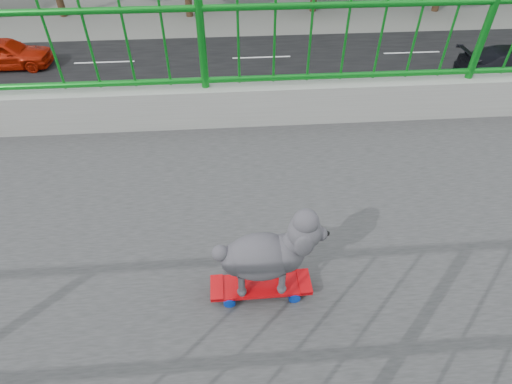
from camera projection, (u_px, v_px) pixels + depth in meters
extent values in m
cube|color=black|center=(274.00, 118.00, 16.61)|extent=(18.00, 90.00, 0.02)
cube|color=gray|center=(462.00, 95.00, 3.21)|extent=(0.20, 24.00, 0.30)
cylinder|color=#0D7A1B|center=(496.00, 1.00, 2.75)|extent=(0.04, 24.00, 0.04)
cylinder|color=#0D7A1B|center=(496.00, 1.00, 2.75)|extent=(0.06, 0.06, 1.10)
cube|color=red|center=(261.00, 285.00, 1.97)|extent=(0.15, 0.49, 0.02)
cube|color=#99999E|center=(229.00, 290.00, 1.97)|extent=(0.09, 0.03, 0.02)
cylinder|color=#072DAD|center=(229.00, 281.00, 2.02)|extent=(0.03, 0.06, 0.06)
sphere|color=yellow|center=(229.00, 281.00, 2.02)|extent=(0.02, 0.02, 0.02)
cylinder|color=#072DAD|center=(229.00, 302.00, 1.93)|extent=(0.03, 0.06, 0.06)
sphere|color=yellow|center=(229.00, 302.00, 1.93)|extent=(0.02, 0.02, 0.02)
cube|color=#99999E|center=(292.00, 285.00, 1.99)|extent=(0.09, 0.03, 0.02)
cylinder|color=#072DAD|center=(290.00, 276.00, 2.04)|extent=(0.03, 0.06, 0.06)
sphere|color=yellow|center=(290.00, 276.00, 2.04)|extent=(0.02, 0.02, 0.02)
cylinder|color=#072DAD|center=(294.00, 297.00, 1.95)|extent=(0.03, 0.06, 0.06)
sphere|color=yellow|center=(294.00, 297.00, 1.95)|extent=(0.02, 0.02, 0.02)
ellipsoid|color=#333036|center=(261.00, 256.00, 1.82)|extent=(0.22, 0.33, 0.22)
sphere|color=#333036|center=(305.00, 232.00, 1.74)|extent=(0.15, 0.15, 0.15)
sphere|color=black|center=(327.00, 233.00, 1.76)|extent=(0.03, 0.03, 0.03)
sphere|color=#333036|center=(220.00, 253.00, 1.79)|extent=(0.07, 0.07, 0.07)
cylinder|color=#333036|center=(279.00, 266.00, 1.96)|extent=(0.03, 0.03, 0.14)
cylinder|color=#333036|center=(282.00, 282.00, 1.89)|extent=(0.03, 0.03, 0.14)
cylinder|color=#333036|center=(240.00, 269.00, 1.95)|extent=(0.03, 0.03, 0.14)
cylinder|color=#333036|center=(242.00, 285.00, 1.87)|extent=(0.03, 0.03, 0.14)
imported|color=#AD1A06|center=(12.00, 248.00, 10.48)|extent=(1.64, 4.06, 1.38)
imported|color=#AD1A06|center=(230.00, 161.00, 13.16)|extent=(1.62, 4.63, 1.53)
imported|color=gray|center=(89.00, 117.00, 15.29)|extent=(2.37, 5.14, 1.43)
imported|color=#AD1A06|center=(5.00, 53.00, 19.77)|extent=(1.69, 4.19, 1.43)
imported|color=gray|center=(247.00, 235.00, 10.83)|extent=(1.46, 4.18, 1.38)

